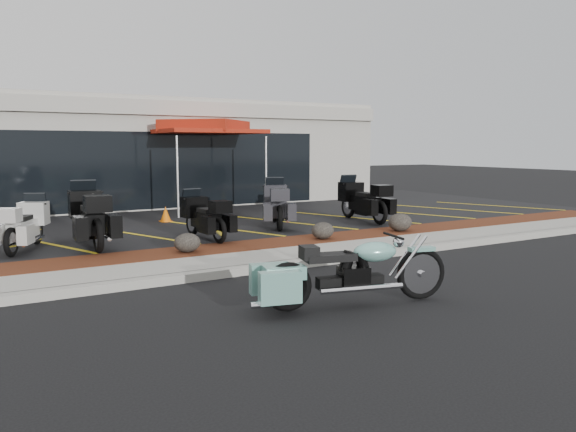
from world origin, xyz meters
TOP-DOWN VIEW (x-y plane):
  - ground at (0.00, 0.00)m, footprint 90.00×90.00m
  - curb at (0.00, 0.90)m, footprint 24.00×0.25m
  - sidewalk at (0.00, 1.60)m, footprint 24.00×1.20m
  - mulch_bed at (0.00, 2.80)m, footprint 24.00×1.20m
  - upper_lot at (0.00, 8.20)m, footprint 26.00×9.60m
  - dealership_building at (0.00, 14.47)m, footprint 18.00×8.16m
  - boulder_left at (-1.91, 2.67)m, footprint 0.55×0.46m
  - boulder_mid at (1.40, 2.65)m, footprint 0.55×0.46m
  - boulder_right at (3.79, 2.67)m, footprint 0.64×0.54m
  - hero_cruiser at (0.09, -2.00)m, footprint 3.08×1.43m
  - touring_white at (-4.47, 5.27)m, footprint 1.52×2.12m
  - touring_black_front at (-3.44, 5.27)m, footprint 1.01×2.45m
  - touring_black_mid at (-1.02, 4.75)m, footprint 0.89×2.03m
  - touring_grey at (1.83, 5.76)m, footprint 1.71×2.39m
  - touring_black_rear at (4.25, 5.53)m, footprint 1.03×2.33m
  - traffic_cone at (-0.80, 7.52)m, footprint 0.36×0.36m
  - popup_canopy at (1.33, 9.69)m, footprint 3.74×3.74m

SIDE VIEW (x-z plane):
  - ground at x=0.00m, z-range 0.00..0.00m
  - curb at x=0.00m, z-range 0.00..0.15m
  - sidewalk at x=0.00m, z-range 0.00..0.15m
  - upper_lot at x=0.00m, z-range 0.00..0.15m
  - mulch_bed at x=0.00m, z-range 0.00..0.16m
  - boulder_left at x=-1.91m, z-range 0.16..0.55m
  - boulder_mid at x=1.40m, z-range 0.16..0.55m
  - traffic_cone at x=-0.80m, z-range 0.15..0.59m
  - boulder_right at x=3.79m, z-range 0.16..0.62m
  - hero_cruiser at x=0.09m, z-range 0.00..1.05m
  - touring_black_mid at x=-1.02m, z-range 0.15..1.30m
  - touring_white at x=-4.47m, z-range 0.15..1.30m
  - touring_grey at x=1.83m, z-range 0.15..1.45m
  - touring_black_rear at x=4.25m, z-range 0.15..1.47m
  - touring_black_front at x=-3.44m, z-range 0.15..1.56m
  - dealership_building at x=0.00m, z-range 0.01..4.01m
  - popup_canopy at x=1.33m, z-range 1.38..4.41m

